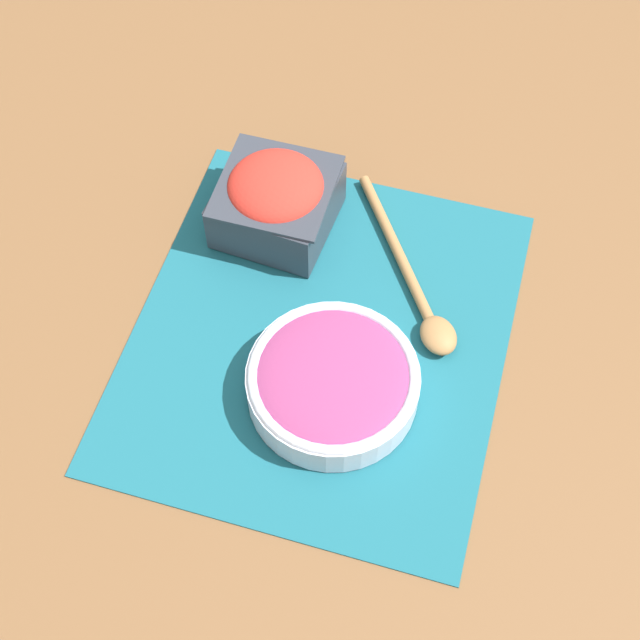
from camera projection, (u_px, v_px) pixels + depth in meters
name	position (u px, v px, depth m)	size (l,w,h in m)	color
ground_plane	(320.00, 337.00, 0.95)	(3.00, 3.00, 0.00)	brown
placemat	(320.00, 336.00, 0.95)	(0.44, 0.39, 0.00)	#195B6B
onion_bowl	(333.00, 381.00, 0.89)	(0.17, 0.17, 0.05)	silver
tomato_bowl	(276.00, 199.00, 0.99)	(0.13, 0.13, 0.08)	#333842
wooden_spoon	(419.00, 295.00, 0.97)	(0.22, 0.16, 0.02)	#9E7042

